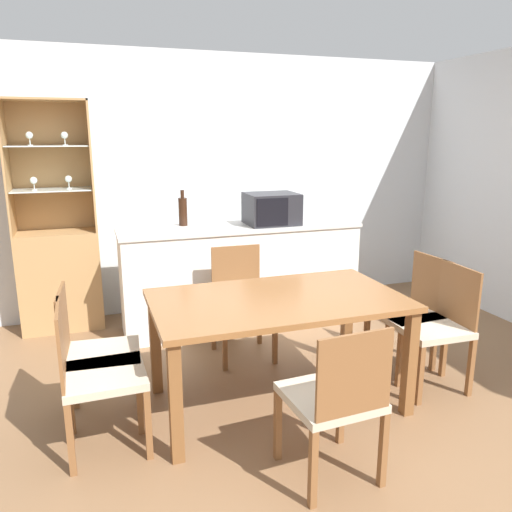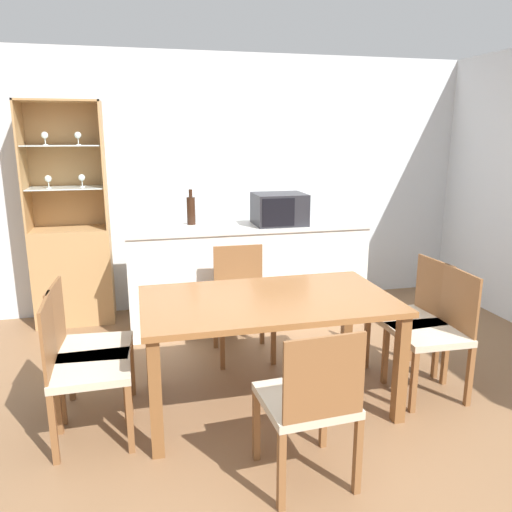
{
  "view_description": "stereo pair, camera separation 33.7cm",
  "coord_description": "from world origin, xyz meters",
  "px_view_note": "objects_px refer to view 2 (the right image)",
  "views": [
    {
      "loc": [
        -1.25,
        -2.37,
        1.78
      ],
      "look_at": [
        -0.03,
        1.21,
        0.85
      ],
      "focal_mm": 35.0,
      "sensor_mm": 36.0,
      "label": 1
    },
    {
      "loc": [
        -0.92,
        -2.46,
        1.78
      ],
      "look_at": [
        -0.03,
        1.21,
        0.85
      ],
      "focal_mm": 35.0,
      "sensor_mm": 36.0,
      "label": 2
    }
  ],
  "objects_px": {
    "dining_chair_side_right_far": "(412,317)",
    "dining_chair_side_left_near": "(83,368)",
    "dining_table": "(268,312)",
    "display_cabinet": "(73,260)",
    "dining_chair_side_right_near": "(435,332)",
    "dining_chair_side_left_far": "(87,348)",
    "dining_chair_head_far": "(242,301)",
    "wine_bottle": "(191,210)",
    "dining_chair_head_near": "(309,402)",
    "microwave": "(279,209)"
  },
  "relations": [
    {
      "from": "dining_chair_side_left_far",
      "to": "dining_chair_head_far",
      "type": "relative_size",
      "value": 1.0
    },
    {
      "from": "dining_table",
      "to": "dining_chair_side_left_near",
      "type": "bearing_deg",
      "value": -172.97
    },
    {
      "from": "dining_chair_head_far",
      "to": "microwave",
      "type": "xyz_separation_m",
      "value": [
        0.49,
        0.63,
        0.64
      ]
    },
    {
      "from": "dining_chair_head_near",
      "to": "dining_table",
      "type": "bearing_deg",
      "value": 86.65
    },
    {
      "from": "dining_table",
      "to": "dining_chair_side_right_far",
      "type": "bearing_deg",
      "value": 7.15
    },
    {
      "from": "dining_chair_side_left_far",
      "to": "microwave",
      "type": "xyz_separation_m",
      "value": [
        1.64,
        1.29,
        0.64
      ]
    },
    {
      "from": "microwave",
      "to": "dining_chair_side_left_far",
      "type": "bearing_deg",
      "value": -141.77
    },
    {
      "from": "display_cabinet",
      "to": "dining_chair_side_left_far",
      "type": "height_order",
      "value": "display_cabinet"
    },
    {
      "from": "dining_chair_side_right_near",
      "to": "microwave",
      "type": "relative_size",
      "value": 1.9
    },
    {
      "from": "dining_table",
      "to": "dining_chair_head_near",
      "type": "bearing_deg",
      "value": -89.8
    },
    {
      "from": "dining_table",
      "to": "dining_chair_head_far",
      "type": "distance_m",
      "value": 0.83
    },
    {
      "from": "wine_bottle",
      "to": "dining_chair_head_far",
      "type": "bearing_deg",
      "value": -69.72
    },
    {
      "from": "dining_table",
      "to": "dining_chair_head_near",
      "type": "distance_m",
      "value": 0.83
    },
    {
      "from": "dining_chair_side_right_far",
      "to": "microwave",
      "type": "distance_m",
      "value": 1.58
    },
    {
      "from": "dining_table",
      "to": "wine_bottle",
      "type": "distance_m",
      "value": 1.71
    },
    {
      "from": "dining_chair_side_right_far",
      "to": "dining_table",
      "type": "bearing_deg",
      "value": 93.05
    },
    {
      "from": "dining_table",
      "to": "dining_chair_head_near",
      "type": "height_order",
      "value": "dining_chair_head_near"
    },
    {
      "from": "dining_chair_head_far",
      "to": "dining_chair_head_near",
      "type": "distance_m",
      "value": 1.61
    },
    {
      "from": "dining_table",
      "to": "dining_chair_side_left_near",
      "type": "xyz_separation_m",
      "value": [
        -1.15,
        -0.14,
        -0.2
      ]
    },
    {
      "from": "dining_chair_side_right_near",
      "to": "display_cabinet",
      "type": "bearing_deg",
      "value": 52.65
    },
    {
      "from": "display_cabinet",
      "to": "dining_chair_side_left_near",
      "type": "distance_m",
      "value": 2.09
    },
    {
      "from": "dining_chair_side_right_far",
      "to": "dining_chair_head_far",
      "type": "relative_size",
      "value": 1.0
    },
    {
      "from": "display_cabinet",
      "to": "dining_chair_side_left_near",
      "type": "height_order",
      "value": "display_cabinet"
    },
    {
      "from": "dining_chair_head_far",
      "to": "wine_bottle",
      "type": "distance_m",
      "value": 1.08
    },
    {
      "from": "display_cabinet",
      "to": "microwave",
      "type": "xyz_separation_m",
      "value": [
        1.9,
        -0.49,
        0.49
      ]
    },
    {
      "from": "dining_table",
      "to": "display_cabinet",
      "type": "bearing_deg",
      "value": 126.14
    },
    {
      "from": "dining_chair_side_left_far",
      "to": "dining_chair_head_near",
      "type": "height_order",
      "value": "same"
    },
    {
      "from": "dining_chair_side_right_far",
      "to": "wine_bottle",
      "type": "bearing_deg",
      "value": 40.25
    },
    {
      "from": "wine_bottle",
      "to": "dining_chair_head_near",
      "type": "bearing_deg",
      "value": -82.89
    },
    {
      "from": "dining_chair_side_right_far",
      "to": "dining_chair_side_left_near",
      "type": "height_order",
      "value": "same"
    },
    {
      "from": "dining_chair_side_left_far",
      "to": "wine_bottle",
      "type": "relative_size",
      "value": 2.72
    },
    {
      "from": "dining_chair_head_near",
      "to": "dining_chair_side_left_far",
      "type": "bearing_deg",
      "value": 136.84
    },
    {
      "from": "dining_chair_side_right_near",
      "to": "microwave",
      "type": "bearing_deg",
      "value": 24.26
    },
    {
      "from": "dining_chair_side_right_near",
      "to": "dining_chair_head_far",
      "type": "height_order",
      "value": "same"
    },
    {
      "from": "dining_chair_side_right_far",
      "to": "dining_chair_side_left_near",
      "type": "xyz_separation_m",
      "value": [
        -2.29,
        -0.29,
        0.0
      ]
    },
    {
      "from": "dining_chair_side_right_far",
      "to": "wine_bottle",
      "type": "relative_size",
      "value": 2.72
    },
    {
      "from": "dining_chair_side_right_near",
      "to": "dining_chair_side_right_far",
      "type": "bearing_deg",
      "value": 1.66
    },
    {
      "from": "display_cabinet",
      "to": "microwave",
      "type": "bearing_deg",
      "value": -14.49
    },
    {
      "from": "display_cabinet",
      "to": "dining_chair_side_right_far",
      "type": "distance_m",
      "value": 3.11
    },
    {
      "from": "dining_chair_side_left_near",
      "to": "dining_chair_side_left_far",
      "type": "height_order",
      "value": "same"
    },
    {
      "from": "dining_chair_side_left_near",
      "to": "microwave",
      "type": "xyz_separation_m",
      "value": [
        1.64,
        1.57,
        0.64
      ]
    },
    {
      "from": "dining_chair_head_near",
      "to": "dining_chair_side_right_far",
      "type": "bearing_deg",
      "value": 36.2
    },
    {
      "from": "dining_chair_side_right_near",
      "to": "wine_bottle",
      "type": "relative_size",
      "value": 2.72
    },
    {
      "from": "dining_table",
      "to": "wine_bottle",
      "type": "relative_size",
      "value": 4.97
    },
    {
      "from": "dining_chair_head_near",
      "to": "wine_bottle",
      "type": "bearing_deg",
      "value": 93.56
    },
    {
      "from": "dining_chair_side_left_far",
      "to": "wine_bottle",
      "type": "distance_m",
      "value": 1.82
    },
    {
      "from": "display_cabinet",
      "to": "microwave",
      "type": "height_order",
      "value": "display_cabinet"
    },
    {
      "from": "display_cabinet",
      "to": "dining_table",
      "type": "height_order",
      "value": "display_cabinet"
    },
    {
      "from": "dining_chair_side_right_near",
      "to": "dining_table",
      "type": "bearing_deg",
      "value": 84.59
    },
    {
      "from": "dining_chair_side_left_near",
      "to": "dining_chair_head_far",
      "type": "bearing_deg",
      "value": 128.42
    }
  ]
}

